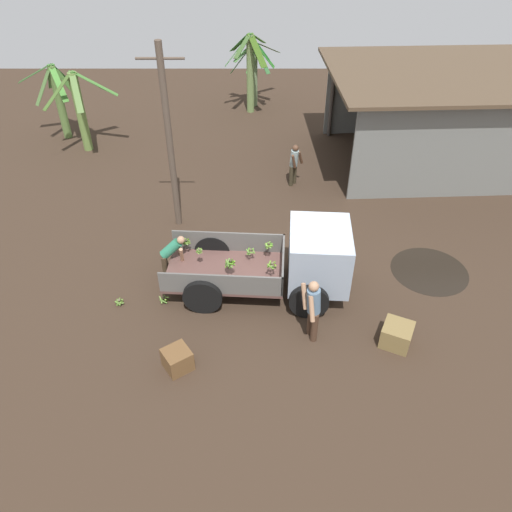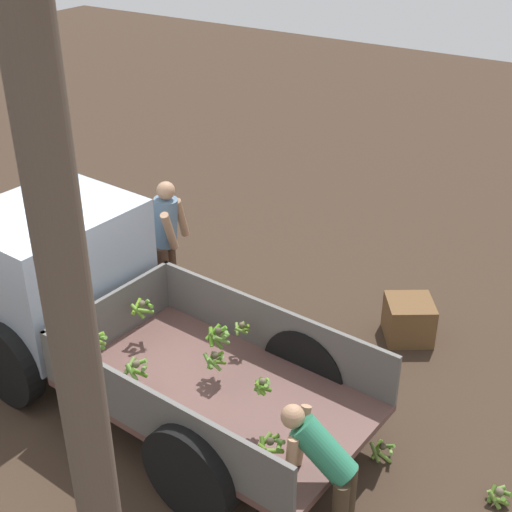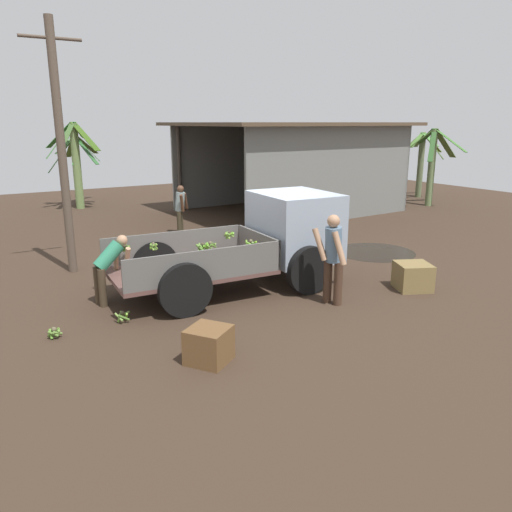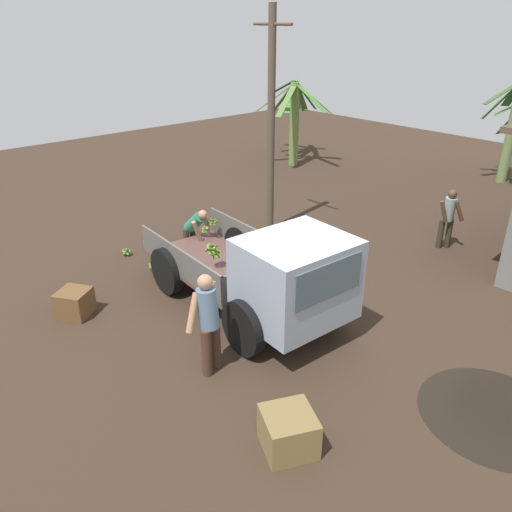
# 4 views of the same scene
# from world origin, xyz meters

# --- Properties ---
(ground) EXTENTS (36.00, 36.00, 0.00)m
(ground) POSITION_xyz_m (0.00, 0.00, 0.00)
(ground) COLOR #38291E
(mud_patch_0) EXTENTS (2.14, 2.14, 0.01)m
(mud_patch_0) POSITION_xyz_m (3.69, 0.47, 0.00)
(mud_patch_0) COLOR black
(mud_patch_0) RESTS_ON ground
(cargo_truck) EXTENTS (4.82, 2.34, 1.93)m
(cargo_truck) POSITION_xyz_m (-0.12, -0.31, 1.03)
(cargo_truck) COLOR brown
(cargo_truck) RESTS_ON ground
(warehouse_shed) EXTENTS (8.59, 6.51, 3.38)m
(warehouse_shed) POSITION_xyz_m (5.99, 7.13, 2.43)
(warehouse_shed) COLOR slate
(warehouse_shed) RESTS_ON ground
(utility_pole) EXTENTS (1.26, 0.19, 5.53)m
(utility_pole) POSITION_xyz_m (-3.63, 2.85, 2.84)
(utility_pole) COLOR brown
(utility_pole) RESTS_ON ground
(banana_palm_0) EXTENTS (2.59, 2.47, 3.15)m
(banana_palm_0) POSITION_xyz_m (11.20, 5.00, 1.69)
(banana_palm_0) COLOR #6B8150
(banana_palm_0) RESTS_ON ground
(banana_palm_2) EXTENTS (2.33, 2.21, 2.86)m
(banana_palm_2) POSITION_xyz_m (-1.24, 12.64, 1.58)
(banana_palm_2) COLOR #708B5D
(banana_palm_2) RESTS_ON ground
(banana_palm_3) EXTENTS (2.49, 2.33, 2.95)m
(banana_palm_3) POSITION_xyz_m (12.77, 6.93, 1.63)
(banana_palm_3) COLOR #5C6B46
(banana_palm_3) RESTS_ON ground
(banana_palm_4) EXTENTS (1.98, 2.31, 3.40)m
(banana_palm_4) POSITION_xyz_m (-1.43, 11.90, 1.81)
(banana_palm_4) COLOR #6E894C
(banana_palm_4) RESTS_ON ground
(person_foreground_visitor) EXTENTS (0.52, 0.76, 1.74)m
(person_foreground_visitor) POSITION_xyz_m (0.13, -1.99, 0.97)
(person_foreground_visitor) COLOR #442D20
(person_foreground_visitor) RESTS_ON ground
(person_worker_loading) EXTENTS (0.71, 0.60, 1.30)m
(person_worker_loading) POSITION_xyz_m (-3.46, 0.28, 0.76)
(person_worker_loading) COLOR #3F3222
(person_worker_loading) RESTS_ON ground
(person_bystander_near_shed) EXTENTS (0.56, 0.57, 1.52)m
(person_bystander_near_shed) POSITION_xyz_m (0.14, 5.27, 0.85)
(person_bystander_near_shed) COLOR #332C1E
(person_bystander_near_shed) RESTS_ON ground
(banana_bunch_on_ground_0) EXTENTS (0.27, 0.27, 0.21)m
(banana_bunch_on_ground_0) POSITION_xyz_m (-3.57, -0.81, 0.12)
(banana_bunch_on_ground_0) COLOR #4B4431
(banana_bunch_on_ground_0) RESTS_ON ground
(banana_bunch_on_ground_1) EXTENTS (0.24, 0.24, 0.19)m
(banana_bunch_on_ground_1) POSITION_xyz_m (-4.71, -0.88, 0.10)
(banana_bunch_on_ground_1) COLOR brown
(banana_bunch_on_ground_1) RESTS_ON ground
(wooden_crate_0) EXTENTS (0.79, 0.79, 0.52)m
(wooden_crate_0) POSITION_xyz_m (-2.94, -2.93, 0.26)
(wooden_crate_0) COLOR brown
(wooden_crate_0) RESTS_ON ground
(wooden_crate_1) EXTENTS (0.89, 0.89, 0.56)m
(wooden_crate_1) POSITION_xyz_m (2.14, -2.20, 0.28)
(wooden_crate_1) COLOR olive
(wooden_crate_1) RESTS_ON ground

